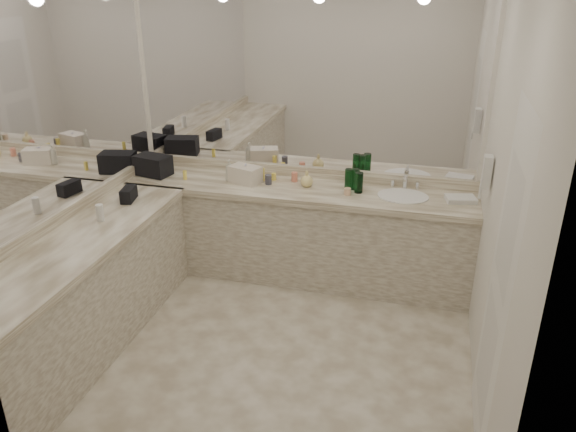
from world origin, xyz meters
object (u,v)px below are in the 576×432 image
(wall_phone, at_px, (487,172))
(soap_bottle_b, at_px, (246,173))
(hand_towel, at_px, (461,199))
(soap_bottle_c, at_px, (307,179))
(sink, at_px, (403,197))
(cream_cosmetic_case, at_px, (245,174))
(black_toiletry_bag, at_px, (153,166))
(soap_bottle_a, at_px, (229,170))

(wall_phone, bearing_deg, soap_bottle_b, 165.91)
(hand_towel, xyz_separation_m, soap_bottle_c, (-1.35, 0.02, 0.05))
(sink, distance_m, hand_towel, 0.48)
(hand_towel, height_order, soap_bottle_b, soap_bottle_b)
(cream_cosmetic_case, xyz_separation_m, soap_bottle_b, (-0.00, 0.02, 0.00))
(wall_phone, distance_m, black_toiletry_bag, 3.01)
(black_toiletry_bag, relative_size, hand_towel, 1.34)
(cream_cosmetic_case, bearing_deg, soap_bottle_a, -165.48)
(sink, distance_m, soap_bottle_b, 1.44)
(hand_towel, bearing_deg, soap_bottle_a, -179.62)
(soap_bottle_b, bearing_deg, soap_bottle_c, 2.18)
(soap_bottle_b, height_order, soap_bottle_c, soap_bottle_b)
(soap_bottle_a, bearing_deg, cream_cosmetic_case, -3.89)
(black_toiletry_bag, bearing_deg, soap_bottle_c, 2.95)
(soap_bottle_b, bearing_deg, sink, -0.53)
(wall_phone, distance_m, cream_cosmetic_case, 2.13)
(wall_phone, xyz_separation_m, soap_bottle_a, (-2.20, 0.50, -0.35))
(cream_cosmetic_case, bearing_deg, hand_towel, 19.14)
(soap_bottle_a, xyz_separation_m, soap_bottle_c, (0.73, 0.03, -0.03))
(hand_towel, bearing_deg, wall_phone, -76.52)
(sink, bearing_deg, black_toiletry_bag, -178.99)
(cream_cosmetic_case, bearing_deg, soap_bottle_b, 116.58)
(sink, xyz_separation_m, soap_bottle_c, (-0.87, 0.04, 0.08))
(hand_towel, height_order, soap_bottle_c, soap_bottle_c)
(wall_phone, height_order, hand_towel, wall_phone)
(wall_phone, relative_size, black_toiletry_bag, 0.73)
(wall_phone, xyz_separation_m, black_toiletry_bag, (-2.96, 0.46, -0.36))
(black_toiletry_bag, height_order, soap_bottle_c, black_toiletry_bag)
(wall_phone, distance_m, soap_bottle_b, 2.14)
(black_toiletry_bag, relative_size, soap_bottle_a, 1.62)
(black_toiletry_bag, height_order, cream_cosmetic_case, black_toiletry_bag)
(soap_bottle_c, bearing_deg, soap_bottle_a, -177.33)
(hand_towel, relative_size, soap_bottle_a, 1.21)
(soap_bottle_c, bearing_deg, black_toiletry_bag, -177.05)
(hand_towel, bearing_deg, black_toiletry_bag, -178.86)
(soap_bottle_c, bearing_deg, cream_cosmetic_case, -175.51)
(soap_bottle_c, bearing_deg, wall_phone, -19.98)
(sink, height_order, soap_bottle_c, soap_bottle_c)
(cream_cosmetic_case, distance_m, soap_bottle_b, 0.02)
(cream_cosmetic_case, xyz_separation_m, soap_bottle_c, (0.57, 0.04, -0.01))
(cream_cosmetic_case, bearing_deg, sink, 18.79)
(sink, distance_m, wall_phone, 0.91)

